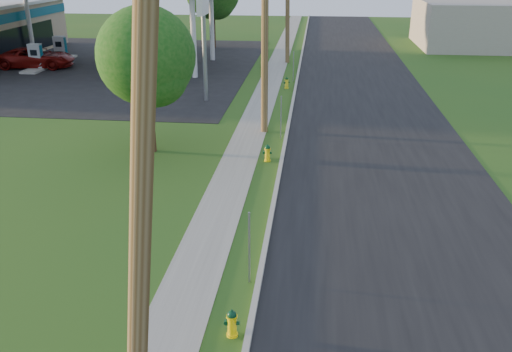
{
  "coord_description": "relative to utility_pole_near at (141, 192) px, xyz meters",
  "views": [
    {
      "loc": [
        1.72,
        -7.6,
        7.82
      ],
      "look_at": [
        0.0,
        8.0,
        1.4
      ],
      "focal_mm": 38.0,
      "sensor_mm": 36.0,
      "label": 1
    }
  ],
  "objects": [
    {
      "name": "road",
      "position": [
        5.1,
        11.0,
        -4.79
      ],
      "size": [
        8.0,
        120.0,
        0.02
      ],
      "primitive_type": "cube",
      "color": "black",
      "rests_on": "ground"
    },
    {
      "name": "curb",
      "position": [
        1.1,
        11.0,
        -4.73
      ],
      "size": [
        0.15,
        120.0,
        0.15
      ],
      "primitive_type": "cube",
      "color": "#A5A398",
      "rests_on": "ground"
    },
    {
      "name": "sidewalk",
      "position": [
        -0.65,
        11.0,
        -4.79
      ],
      "size": [
        1.5,
        120.0,
        0.03
      ],
      "primitive_type": "cube",
      "color": "gray",
      "rests_on": "ground"
    },
    {
      "name": "forecourt",
      "position": [
        -15.4,
        33.0,
        -4.79
      ],
      "size": [
        26.0,
        28.0,
        0.02
      ],
      "primitive_type": "cube",
      "color": "black",
      "rests_on": "ground"
    },
    {
      "name": "utility_pole_near",
      "position": [
        0.0,
        0.0,
        0.0
      ],
      "size": [
        1.4,
        0.32,
        9.48
      ],
      "color": "brown",
      "rests_on": "ground"
    },
    {
      "name": "utility_pole_mid",
      "position": [
        -0.0,
        18.0,
        0.15
      ],
      "size": [
        1.4,
        0.32,
        9.8
      ],
      "color": "brown",
      "rests_on": "ground"
    },
    {
      "name": "sign_post_near",
      "position": [
        0.85,
        5.2,
        -3.8
      ],
      "size": [
        0.05,
        0.04,
        2.0
      ],
      "primitive_type": "cube",
      "color": "gray",
      "rests_on": "ground"
    },
    {
      "name": "sign_post_mid",
      "position": [
        0.85,
        17.0,
        -3.8
      ],
      "size": [
        0.05,
        0.04,
        2.0
      ],
      "primitive_type": "cube",
      "color": "gray",
      "rests_on": "ground"
    },
    {
      "name": "sign_post_far",
      "position": [
        0.85,
        29.2,
        -3.8
      ],
      "size": [
        0.05,
        0.04,
        2.0
      ],
      "primitive_type": "cube",
      "color": "gray",
      "rests_on": "ground"
    },
    {
      "name": "fuel_pump_nw",
      "position": [
        -17.9,
        31.0,
        -4.08
      ],
      "size": [
        1.2,
        3.2,
        1.9
      ],
      "color": "#A5A398",
      "rests_on": "ground"
    },
    {
      "name": "fuel_pump_ne",
      "position": [
        -8.9,
        31.0,
        -4.08
      ],
      "size": [
        1.2,
        3.2,
        1.9
      ],
      "color": "#A5A398",
      "rests_on": "ground"
    },
    {
      "name": "fuel_pump_sw",
      "position": [
        -17.9,
        35.0,
        -4.08
      ],
      "size": [
        1.2,
        3.2,
        1.9
      ],
      "color": "#A5A398",
      "rests_on": "ground"
    },
    {
      "name": "fuel_pump_se",
      "position": [
        -8.9,
        35.0,
        -4.08
      ],
      "size": [
        1.2,
        3.2,
        1.9
      ],
      "color": "#A5A398",
      "rests_on": "ground"
    },
    {
      "name": "price_pylon",
      "position": [
        -3.9,
        23.5,
        0.63
      ],
      "size": [
        0.34,
        2.04,
        6.85
      ],
      "color": "gray",
      "rests_on": "ground"
    },
    {
      "name": "distant_building",
      "position": [
        18.6,
        46.0,
        -2.8
      ],
      "size": [
        14.0,
        10.0,
        4.0
      ],
      "primitive_type": "cube",
      "color": "#9D9286",
      "rests_on": "ground"
    },
    {
      "name": "tree_verge",
      "position": [
        -4.38,
        14.65,
        -0.9
      ],
      "size": [
        4.0,
        4.0,
        6.06
      ],
      "color": "#382316",
      "rests_on": "ground"
    },
    {
      "name": "hydrant_near",
      "position": [
        0.73,
        3.05,
        -4.47
      ],
      "size": [
        0.35,
        0.31,
        0.68
      ],
      "color": "yellow",
      "rests_on": "ground"
    },
    {
      "name": "hydrant_mid",
      "position": [
        0.51,
        14.05,
        -4.45
      ],
      "size": [
        0.37,
        0.33,
        0.72
      ],
      "color": "yellow",
      "rests_on": "ground"
    },
    {
      "name": "hydrant_far",
      "position": [
        0.54,
        27.16,
        -4.44
      ],
      "size": [
        0.38,
        0.34,
        0.74
      ],
      "color": "yellow",
      "rests_on": "ground"
    },
    {
      "name": "car_red",
      "position": [
        -18.34,
        31.85,
        -4.04
      ],
      "size": [
        5.69,
        3.02,
        1.52
      ],
      "primitive_type": "imported",
      "rotation": [
        0.0,
        0.0,
        1.66
      ],
      "color": "#6D0C09",
      "rests_on": "ground"
    }
  ]
}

